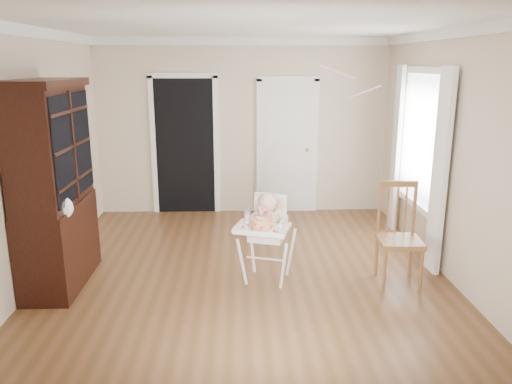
{
  "coord_description": "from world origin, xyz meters",
  "views": [
    {
      "loc": [
        -0.07,
        -5.26,
        2.33
      ],
      "look_at": [
        0.11,
        -0.27,
        1.03
      ],
      "focal_mm": 35.0,
      "sensor_mm": 36.0,
      "label": 1
    }
  ],
  "objects_px": {
    "china_cabinet": "(54,186)",
    "dining_chair": "(399,237)",
    "high_chair": "(267,228)",
    "cake": "(260,223)",
    "sippy_cup": "(247,216)"
  },
  "relations": [
    {
      "from": "sippy_cup",
      "to": "china_cabinet",
      "type": "distance_m",
      "value": 2.04
    },
    {
      "from": "cake",
      "to": "china_cabinet",
      "type": "height_order",
      "value": "china_cabinet"
    },
    {
      "from": "cake",
      "to": "china_cabinet",
      "type": "xyz_separation_m",
      "value": [
        -2.14,
        0.22,
        0.36
      ]
    },
    {
      "from": "high_chair",
      "to": "china_cabinet",
      "type": "distance_m",
      "value": 2.27
    },
    {
      "from": "high_chair",
      "to": "cake",
      "type": "bearing_deg",
      "value": -93.94
    },
    {
      "from": "china_cabinet",
      "to": "dining_chair",
      "type": "relative_size",
      "value": 1.98
    },
    {
      "from": "high_chair",
      "to": "china_cabinet",
      "type": "relative_size",
      "value": 0.45
    },
    {
      "from": "sippy_cup",
      "to": "china_cabinet",
      "type": "xyz_separation_m",
      "value": [
        -2.01,
        0.02,
        0.34
      ]
    },
    {
      "from": "sippy_cup",
      "to": "cake",
      "type": "bearing_deg",
      "value": -55.5
    },
    {
      "from": "cake",
      "to": "high_chair",
      "type": "bearing_deg",
      "value": 69.21
    },
    {
      "from": "cake",
      "to": "dining_chair",
      "type": "distance_m",
      "value": 1.52
    },
    {
      "from": "dining_chair",
      "to": "china_cabinet",
      "type": "bearing_deg",
      "value": -178.47
    },
    {
      "from": "china_cabinet",
      "to": "sippy_cup",
      "type": "bearing_deg",
      "value": -0.65
    },
    {
      "from": "sippy_cup",
      "to": "dining_chair",
      "type": "distance_m",
      "value": 1.65
    },
    {
      "from": "china_cabinet",
      "to": "high_chair",
      "type": "bearing_deg",
      "value": 0.0
    }
  ]
}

